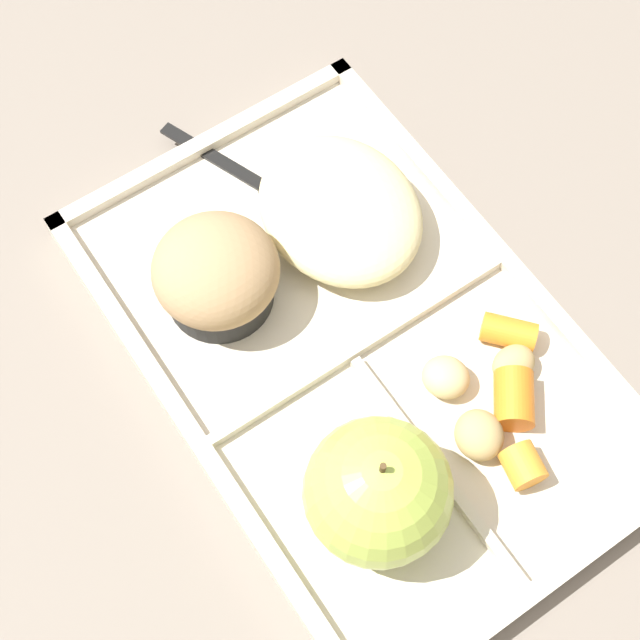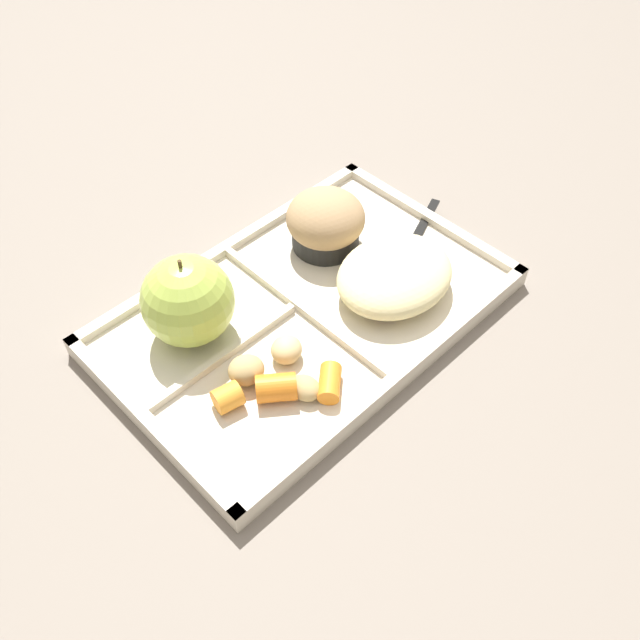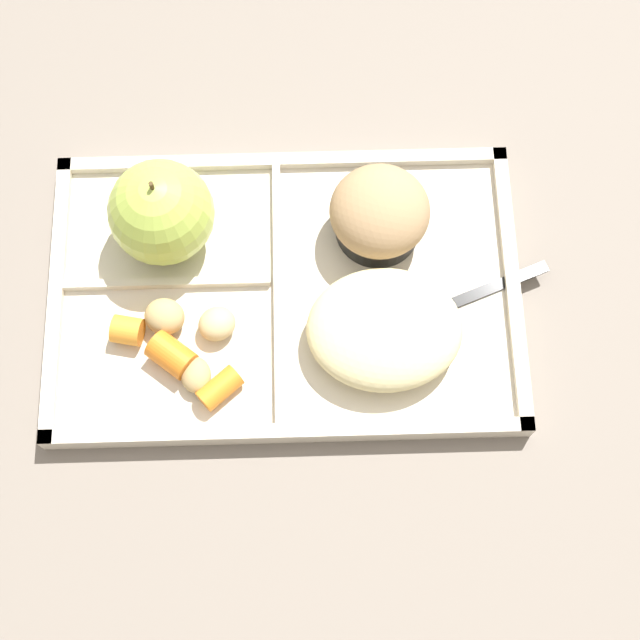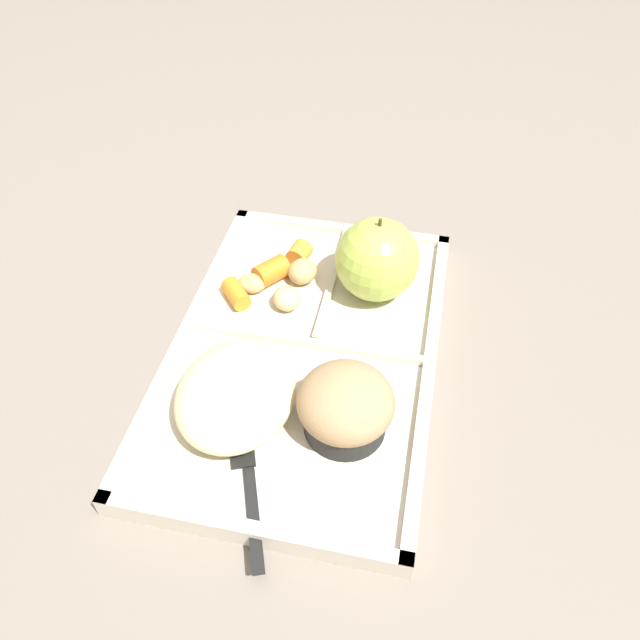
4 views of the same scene
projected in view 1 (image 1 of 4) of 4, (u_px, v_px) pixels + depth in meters
The scene contains 16 objects.
ground at pixel (354, 353), 0.65m from camera, with size 6.00×6.00×0.00m, color slate.
lunch_tray at pixel (355, 349), 0.64m from camera, with size 0.39×0.25×0.02m.
green_apple at pixel (378, 492), 0.55m from camera, with size 0.09×0.09×0.09m.
bran_muffin at pixel (217, 275), 0.62m from camera, with size 0.08×0.08×0.06m.
carrot_slice_back at pixel (514, 399), 0.60m from camera, with size 0.03×0.03×0.04m, color orange.
carrot_slice_edge at pixel (523, 466), 0.58m from camera, with size 0.02×0.02×0.02m, color orange.
carrot_slice_center at pixel (509, 332), 0.63m from camera, with size 0.02×0.02×0.04m, color orange.
potato_chunk_large at pixel (446, 377), 0.61m from camera, with size 0.03×0.03×0.02m, color tan.
potato_chunk_browned at pixel (513, 364), 0.62m from camera, with size 0.02×0.03×0.02m, color tan.
potato_chunk_wedge at pixel (479, 435), 0.59m from camera, with size 0.03×0.03×0.03m, color tan.
egg_noodle_pile at pixel (340, 210), 0.65m from camera, with size 0.13×0.10×0.04m, color beige.
meatball_front at pixel (368, 196), 0.66m from camera, with size 0.04×0.04×0.04m, color brown.
meatball_center at pixel (337, 207), 0.66m from camera, with size 0.04×0.04×0.04m, color brown.
meatball_back at pixel (344, 205), 0.66m from camera, with size 0.03×0.03×0.03m, color brown.
meatball_side at pixel (383, 234), 0.65m from camera, with size 0.03×0.03×0.03m, color brown.
plastic_fork at pixel (256, 176), 0.69m from camera, with size 0.14×0.07×0.00m.
Camera 1 is at (-0.20, 0.16, 0.59)m, focal length 53.97 mm.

